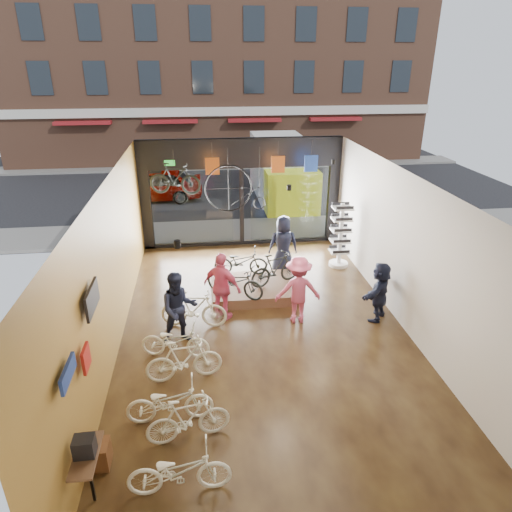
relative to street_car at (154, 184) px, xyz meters
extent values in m
cube|color=black|center=(3.59, -12.00, -0.78)|extent=(7.00, 12.00, 0.04)
cube|color=black|center=(3.59, -12.00, 3.06)|extent=(7.00, 12.00, 0.04)
cube|color=#B18C3D|center=(0.07, -12.00, 1.14)|extent=(0.04, 12.00, 3.80)
cube|color=beige|center=(7.11, -12.00, 1.14)|extent=(0.04, 12.00, 3.80)
cube|color=beige|center=(3.59, -18.02, 1.14)|extent=(7.00, 0.04, 3.80)
cube|color=#198C26|center=(1.19, -6.12, 2.29)|extent=(0.35, 0.06, 0.18)
cube|color=black|center=(3.59, 3.00, -0.77)|extent=(30.00, 18.00, 0.02)
cube|color=slate|center=(3.59, -4.80, -0.70)|extent=(30.00, 2.40, 0.12)
cube|color=slate|center=(3.59, 7.00, -0.70)|extent=(30.00, 2.00, 0.12)
cube|color=brown|center=(3.59, 9.50, 6.24)|extent=(26.00, 5.00, 14.00)
imported|color=gray|center=(0.00, 0.00, 0.00)|extent=(4.48, 1.80, 1.53)
imported|color=silver|center=(1.64, -16.28, -0.34)|extent=(1.62, 0.57, 0.85)
imported|color=silver|center=(1.77, -15.21, -0.31)|extent=(1.55, 0.68, 0.90)
imported|color=silver|center=(1.42, -14.70, -0.34)|extent=(1.62, 0.60, 0.85)
imported|color=silver|center=(1.66, -13.53, -0.28)|extent=(1.65, 0.63, 0.97)
imported|color=silver|center=(1.45, -12.69, -0.35)|extent=(1.64, 0.85, 0.82)
imported|color=silver|center=(1.86, -11.47, -0.26)|extent=(1.73, 0.76, 1.00)
cube|color=#4F3523|center=(3.55, -9.92, -0.61)|extent=(2.40, 1.80, 0.30)
imported|color=black|center=(2.97, -10.52, -0.01)|extent=(1.76, 1.43, 0.90)
imported|color=black|center=(4.18, -9.96, 0.02)|extent=(1.64, 1.03, 0.96)
imported|color=black|center=(3.25, -9.22, -0.05)|extent=(1.63, 0.72, 0.83)
imported|color=#161C33|center=(1.55, -12.12, 0.15)|extent=(1.00, 0.85, 1.82)
imported|color=#CC4C72|center=(2.60, -11.17, 0.16)|extent=(1.14, 0.99, 1.84)
imported|color=#CC4C72|center=(4.50, -11.53, 0.14)|extent=(1.18, 0.70, 1.80)
imported|color=#161C33|center=(4.64, -8.58, 0.17)|extent=(0.95, 0.66, 1.86)
imported|color=#161C33|center=(6.59, -11.66, 0.03)|extent=(1.30, 1.44, 1.59)
imported|color=black|center=(1.43, -7.80, 2.16)|extent=(1.64, 0.83, 0.95)
cube|color=#CC5919|center=(2.59, -6.80, 2.29)|extent=(0.45, 0.03, 0.55)
cube|color=#CC5919|center=(4.74, -6.80, 2.29)|extent=(0.45, 0.03, 0.55)
cube|color=#1E3F99|center=(5.85, -6.80, 2.29)|extent=(0.45, 0.03, 0.55)
camera|label=1|loc=(2.19, -21.50, 5.52)|focal=32.00mm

